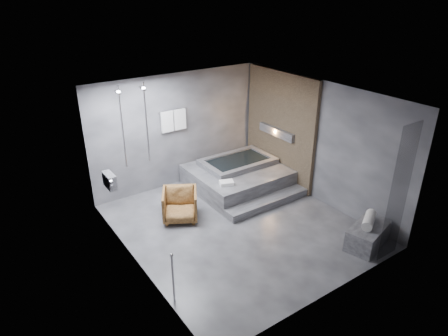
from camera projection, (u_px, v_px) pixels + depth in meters
room at (247, 142)px, 8.13m from camera, size 5.00×5.04×2.82m
tub_deck at (237, 177)px, 9.99m from camera, size 2.20×2.00×0.50m
tub_step at (268, 202)px, 9.18m from camera, size 2.20×0.36×0.18m
concrete_bench at (367, 236)px, 7.75m from camera, size 1.07×0.76×0.43m
driftwood_chair at (180, 205)px, 8.58m from camera, size 1.00×1.01×0.68m
rolled_towel at (369, 220)px, 7.67m from camera, size 0.59×0.45×0.20m
deck_towel at (227, 183)px, 9.08m from camera, size 0.37×0.33×0.08m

